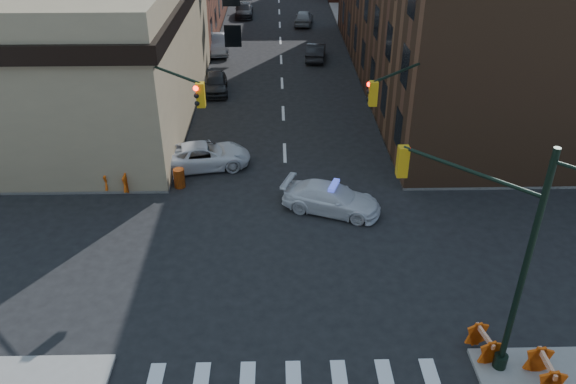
{
  "coord_description": "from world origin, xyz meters",
  "views": [
    {
      "loc": [
        -0.46,
        -19.21,
        14.48
      ],
      "look_at": [
        0.01,
        1.75,
        2.2
      ],
      "focal_mm": 35.0,
      "sensor_mm": 36.0,
      "label": 1
    }
  ],
  "objects_px": {
    "barrel_bank": "(179,178)",
    "barricade_nw_a": "(163,169)",
    "barrel_road": "(340,203)",
    "barricade_se_a": "(483,343)",
    "parked_car_enear": "(316,51)",
    "police_car": "(332,198)",
    "parked_car_wnear": "(216,83)",
    "pedestrian_a": "(155,140)",
    "pickup": "(204,156)",
    "pedestrian_b": "(61,152)",
    "parked_car_wfar": "(218,44)"
  },
  "relations": [
    {
      "from": "pedestrian_b",
      "to": "police_car",
      "type": "bearing_deg",
      "value": -34.24
    },
    {
      "from": "parked_car_enear",
      "to": "barricade_nw_a",
      "type": "distance_m",
      "value": 22.87
    },
    {
      "from": "parked_car_enear",
      "to": "barricade_se_a",
      "type": "xyz_separation_m",
      "value": [
        3.45,
        -33.64,
        -0.11
      ]
    },
    {
      "from": "police_car",
      "to": "pedestrian_a",
      "type": "distance_m",
      "value": 11.06
    },
    {
      "from": "pedestrian_a",
      "to": "barrel_road",
      "type": "height_order",
      "value": "pedestrian_a"
    },
    {
      "from": "parked_car_wnear",
      "to": "pedestrian_b",
      "type": "xyz_separation_m",
      "value": [
        -7.36,
        -11.71,
        0.28
      ]
    },
    {
      "from": "police_car",
      "to": "pedestrian_b",
      "type": "height_order",
      "value": "pedestrian_b"
    },
    {
      "from": "parked_car_wnear",
      "to": "police_car",
      "type": "bearing_deg",
      "value": -71.99
    },
    {
      "from": "pickup",
      "to": "barrel_road",
      "type": "xyz_separation_m",
      "value": [
        6.97,
        -4.76,
        -0.24
      ]
    },
    {
      "from": "parked_car_enear",
      "to": "barrel_bank",
      "type": "relative_size",
      "value": 4.17
    },
    {
      "from": "pickup",
      "to": "pedestrian_b",
      "type": "relative_size",
      "value": 3.02
    },
    {
      "from": "police_car",
      "to": "parked_car_wnear",
      "type": "bearing_deg",
      "value": 43.54
    },
    {
      "from": "parked_car_wnear",
      "to": "parked_car_wfar",
      "type": "bearing_deg",
      "value": 88.73
    },
    {
      "from": "parked_car_enear",
      "to": "barrel_road",
      "type": "distance_m",
      "value": 24.35
    },
    {
      "from": "police_car",
      "to": "barrel_road",
      "type": "relative_size",
      "value": 5.05
    },
    {
      "from": "parked_car_wnear",
      "to": "pedestrian_b",
      "type": "relative_size",
      "value": 2.48
    },
    {
      "from": "police_car",
      "to": "parked_car_wnear",
      "type": "height_order",
      "value": "parked_car_wnear"
    },
    {
      "from": "police_car",
      "to": "barricade_nw_a",
      "type": "height_order",
      "value": "police_car"
    },
    {
      "from": "pedestrian_a",
      "to": "barrel_bank",
      "type": "bearing_deg",
      "value": -26.99
    },
    {
      "from": "parked_car_enear",
      "to": "barrel_road",
      "type": "xyz_separation_m",
      "value": [
        -0.44,
        -24.35,
        -0.23
      ]
    },
    {
      "from": "barrel_road",
      "to": "barricade_se_a",
      "type": "distance_m",
      "value": 10.07
    },
    {
      "from": "police_car",
      "to": "pedestrian_b",
      "type": "distance_m",
      "value": 15.1
    },
    {
      "from": "pickup",
      "to": "pedestrian_a",
      "type": "xyz_separation_m",
      "value": [
        -2.83,
        1.11,
        0.42
      ]
    },
    {
      "from": "barrel_road",
      "to": "parked_car_enear",
      "type": "bearing_deg",
      "value": 88.97
    },
    {
      "from": "parked_car_wnear",
      "to": "barrel_bank",
      "type": "height_order",
      "value": "parked_car_wnear"
    },
    {
      "from": "police_car",
      "to": "pickup",
      "type": "relative_size",
      "value": 0.93
    },
    {
      "from": "parked_car_wnear",
      "to": "pedestrian_b",
      "type": "distance_m",
      "value": 13.83
    },
    {
      "from": "barrel_bank",
      "to": "barricade_nw_a",
      "type": "height_order",
      "value": "barrel_bank"
    },
    {
      "from": "parked_car_wfar",
      "to": "parked_car_enear",
      "type": "height_order",
      "value": "parked_car_wfar"
    },
    {
      "from": "pickup",
      "to": "barrel_road",
      "type": "relative_size",
      "value": 5.42
    },
    {
      "from": "pedestrian_b",
      "to": "barricade_se_a",
      "type": "bearing_deg",
      "value": -53.12
    },
    {
      "from": "barrel_bank",
      "to": "pedestrian_b",
      "type": "bearing_deg",
      "value": 161.41
    },
    {
      "from": "police_car",
      "to": "parked_car_wfar",
      "type": "bearing_deg",
      "value": 36.62
    },
    {
      "from": "police_car",
      "to": "pedestrian_a",
      "type": "xyz_separation_m",
      "value": [
        -9.41,
        5.8,
        0.44
      ]
    },
    {
      "from": "parked_car_wfar",
      "to": "barrel_bank",
      "type": "height_order",
      "value": "parked_car_wfar"
    },
    {
      "from": "barrel_road",
      "to": "barrel_bank",
      "type": "distance_m",
      "value": 8.42
    },
    {
      "from": "parked_car_wfar",
      "to": "barricade_se_a",
      "type": "height_order",
      "value": "parked_car_wfar"
    },
    {
      "from": "pedestrian_b",
      "to": "barrel_bank",
      "type": "distance_m",
      "value": 7.09
    },
    {
      "from": "barrel_road",
      "to": "barricade_nw_a",
      "type": "height_order",
      "value": "barricade_nw_a"
    },
    {
      "from": "pedestrian_b",
      "to": "parked_car_wfar",
      "type": "bearing_deg",
      "value": 56.97
    },
    {
      "from": "pickup",
      "to": "barrel_road",
      "type": "distance_m",
      "value": 8.45
    },
    {
      "from": "pickup",
      "to": "parked_car_enear",
      "type": "xyz_separation_m",
      "value": [
        7.41,
        19.58,
        -0.0
      ]
    },
    {
      "from": "pedestrian_a",
      "to": "police_car",
      "type": "bearing_deg",
      "value": 3.03
    },
    {
      "from": "parked_car_wnear",
      "to": "barrel_road",
      "type": "height_order",
      "value": "parked_car_wnear"
    },
    {
      "from": "pickup",
      "to": "pedestrian_b",
      "type": "xyz_separation_m",
      "value": [
        -7.75,
        0.07,
        0.28
      ]
    },
    {
      "from": "pedestrian_a",
      "to": "pedestrian_b",
      "type": "distance_m",
      "value": 5.03
    },
    {
      "from": "pedestrian_b",
      "to": "barrel_bank",
      "type": "relative_size",
      "value": 1.64
    },
    {
      "from": "parked_car_wnear",
      "to": "barricade_se_a",
      "type": "distance_m",
      "value": 28.18
    },
    {
      "from": "barrel_bank",
      "to": "barrel_road",
      "type": "bearing_deg",
      "value": -17.83
    },
    {
      "from": "pedestrian_a",
      "to": "barricade_nw_a",
      "type": "xyz_separation_m",
      "value": [
        0.78,
        -2.35,
        -0.56
      ]
    }
  ]
}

